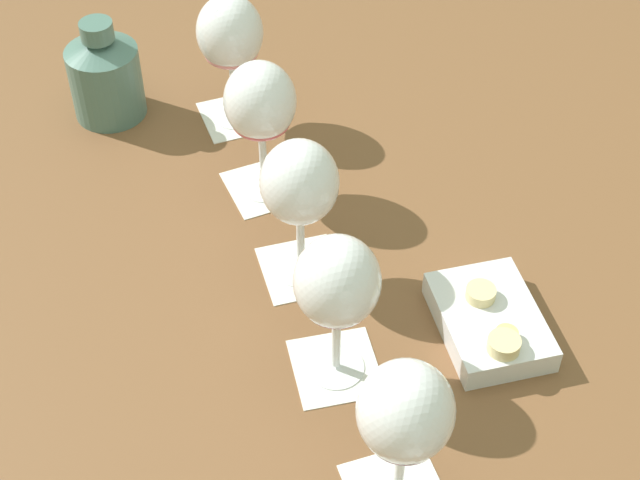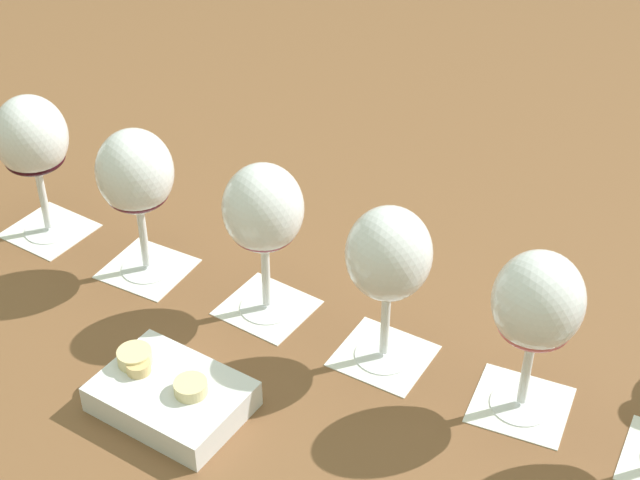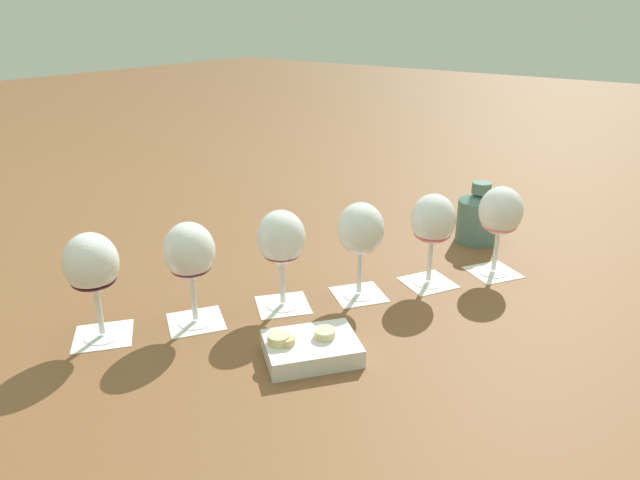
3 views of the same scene
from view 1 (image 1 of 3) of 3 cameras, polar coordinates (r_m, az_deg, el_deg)
The scene contains 12 objects.
ground_plane at distance 1.12m, azimuth 0.12°, elevation -4.48°, with size 8.00×8.00×0.00m, color brown.
tasting_card_0 at distance 1.39m, azimuth -4.90°, elevation 7.20°, with size 0.13×0.13×0.00m.
tasting_card_1 at distance 1.27m, azimuth -3.24°, elevation 3.13°, with size 0.13×0.13×0.00m.
tasting_card_2 at distance 1.16m, azimuth -1.11°, elevation -1.68°, with size 0.13×0.13×0.00m.
tasting_card_3 at distance 1.07m, azimuth 0.92°, elevation -7.41°, with size 0.13×0.13×0.00m.
wine_glass_0 at distance 1.31m, azimuth -5.25°, elevation 11.66°, with size 0.09×0.09×0.19m.
wine_glass_1 at distance 1.19m, azimuth -3.49°, elevation 7.77°, with size 0.09×0.09×0.19m.
wine_glass_2 at distance 1.07m, azimuth -1.20°, elevation 3.05°, with size 0.09×0.09×0.19m.
wine_glass_3 at distance 0.97m, azimuth 1.00°, elevation -2.76°, with size 0.09×0.09×0.19m.
wine_glass_4 at distance 0.88m, azimuth 4.97°, elevation -10.20°, with size 0.09×0.09×0.19m.
ceramic_vase at distance 1.39m, azimuth -12.40°, elevation 9.37°, with size 0.10×0.10×0.15m.
snack_dish at distance 1.11m, azimuth 9.84°, elevation -4.69°, with size 0.18×0.18×0.05m.
Camera 1 is at (0.44, -0.57, 0.85)m, focal length 55.00 mm.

